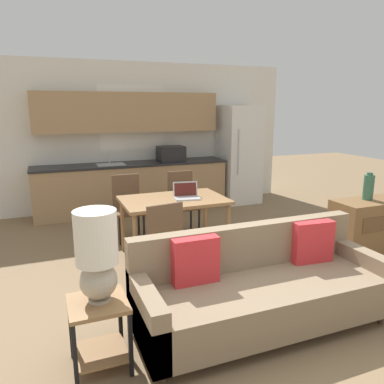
{
  "coord_description": "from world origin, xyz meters",
  "views": [
    {
      "loc": [
        -1.48,
        -2.37,
        1.91
      ],
      "look_at": [
        0.06,
        1.5,
        0.95
      ],
      "focal_mm": 35.0,
      "sensor_mm": 36.0,
      "label": 1
    }
  ],
  "objects_px": {
    "dining_table": "(174,204)",
    "dining_chair_near_left": "(161,240)",
    "refrigerator": "(239,155)",
    "credenza": "(378,228)",
    "table_lamp": "(97,254)",
    "dining_chair_far_right": "(183,200)",
    "dining_chair_far_left": "(128,205)",
    "side_table": "(99,324)",
    "vase": "(369,187)",
    "couch": "(260,288)",
    "laptop": "(186,194)"
  },
  "relations": [
    {
      "from": "refrigerator",
      "to": "vase",
      "type": "relative_size",
      "value": 5.65
    },
    {
      "from": "table_lamp",
      "to": "credenza",
      "type": "height_order",
      "value": "table_lamp"
    },
    {
      "from": "table_lamp",
      "to": "refrigerator",
      "type": "bearing_deg",
      "value": 50.41
    },
    {
      "from": "vase",
      "to": "dining_chair_near_left",
      "type": "bearing_deg",
      "value": 174.69
    },
    {
      "from": "dining_table",
      "to": "credenza",
      "type": "distance_m",
      "value": 2.62
    },
    {
      "from": "table_lamp",
      "to": "couch",
      "type": "bearing_deg",
      "value": 1.6
    },
    {
      "from": "credenza",
      "to": "dining_chair_far_left",
      "type": "distance_m",
      "value": 3.38
    },
    {
      "from": "dining_table",
      "to": "side_table",
      "type": "relative_size",
      "value": 2.49
    },
    {
      "from": "dining_chair_far_left",
      "to": "couch",
      "type": "bearing_deg",
      "value": -76.37
    },
    {
      "from": "dining_table",
      "to": "dining_chair_near_left",
      "type": "height_order",
      "value": "dining_chair_near_left"
    },
    {
      "from": "laptop",
      "to": "dining_table",
      "type": "bearing_deg",
      "value": -178.39
    },
    {
      "from": "table_lamp",
      "to": "dining_chair_far_right",
      "type": "xyz_separation_m",
      "value": [
        1.63,
        2.66,
        -0.39
      ]
    },
    {
      "from": "table_lamp",
      "to": "credenza",
      "type": "relative_size",
      "value": 0.53
    },
    {
      "from": "table_lamp",
      "to": "laptop",
      "type": "height_order",
      "value": "table_lamp"
    },
    {
      "from": "dining_table",
      "to": "couch",
      "type": "bearing_deg",
      "value": -84.31
    },
    {
      "from": "dining_chair_far_left",
      "to": "credenza",
      "type": "bearing_deg",
      "value": -33.15
    },
    {
      "from": "refrigerator",
      "to": "laptop",
      "type": "height_order",
      "value": "refrigerator"
    },
    {
      "from": "couch",
      "to": "vase",
      "type": "xyz_separation_m",
      "value": [
        2.02,
        0.8,
        0.59
      ]
    },
    {
      "from": "vase",
      "to": "laptop",
      "type": "bearing_deg",
      "value": 154.2
    },
    {
      "from": "table_lamp",
      "to": "laptop",
      "type": "distance_m",
      "value": 2.29
    },
    {
      "from": "dining_chair_near_left",
      "to": "dining_chair_far_right",
      "type": "bearing_deg",
      "value": -126.18
    },
    {
      "from": "side_table",
      "to": "laptop",
      "type": "xyz_separation_m",
      "value": [
        1.39,
        1.85,
        0.45
      ]
    },
    {
      "from": "dining_table",
      "to": "table_lamp",
      "type": "bearing_deg",
      "value": -123.08
    },
    {
      "from": "credenza",
      "to": "vase",
      "type": "relative_size",
      "value": 3.73
    },
    {
      "from": "side_table",
      "to": "dining_chair_near_left",
      "type": "distance_m",
      "value": 1.38
    },
    {
      "from": "dining_chair_near_left",
      "to": "dining_chair_far_left",
      "type": "bearing_deg",
      "value": -97.94
    },
    {
      "from": "table_lamp",
      "to": "dining_chair_far_right",
      "type": "bearing_deg",
      "value": 58.57
    },
    {
      "from": "refrigerator",
      "to": "dining_chair_far_left",
      "type": "height_order",
      "value": "refrigerator"
    },
    {
      "from": "couch",
      "to": "laptop",
      "type": "height_order",
      "value": "laptop"
    },
    {
      "from": "side_table",
      "to": "dining_chair_far_right",
      "type": "distance_m",
      "value": 3.15
    },
    {
      "from": "vase",
      "to": "laptop",
      "type": "xyz_separation_m",
      "value": [
        -2.04,
        0.98,
        -0.13
      ]
    },
    {
      "from": "credenza",
      "to": "table_lamp",
      "type": "bearing_deg",
      "value": -167.52
    },
    {
      "from": "refrigerator",
      "to": "side_table",
      "type": "bearing_deg",
      "value": -129.62
    },
    {
      "from": "vase",
      "to": "dining_chair_far_right",
      "type": "relative_size",
      "value": 0.36
    },
    {
      "from": "couch",
      "to": "laptop",
      "type": "relative_size",
      "value": 6.29
    },
    {
      "from": "table_lamp",
      "to": "dining_chair_near_left",
      "type": "xyz_separation_m",
      "value": [
        0.79,
        1.09,
        -0.39
      ]
    },
    {
      "from": "couch",
      "to": "dining_chair_near_left",
      "type": "xyz_separation_m",
      "value": [
        -0.59,
        1.05,
        0.16
      ]
    },
    {
      "from": "refrigerator",
      "to": "couch",
      "type": "bearing_deg",
      "value": -116.07
    },
    {
      "from": "dining_table",
      "to": "laptop",
      "type": "distance_m",
      "value": 0.21
    },
    {
      "from": "refrigerator",
      "to": "side_table",
      "type": "relative_size",
      "value": 3.62
    },
    {
      "from": "table_lamp",
      "to": "vase",
      "type": "bearing_deg",
      "value": 13.91
    },
    {
      "from": "credenza",
      "to": "dining_chair_far_left",
      "type": "height_order",
      "value": "dining_chair_far_left"
    },
    {
      "from": "couch",
      "to": "side_table",
      "type": "bearing_deg",
      "value": -177.69
    },
    {
      "from": "side_table",
      "to": "refrigerator",
      "type": "bearing_deg",
      "value": 50.38
    },
    {
      "from": "couch",
      "to": "dining_chair_near_left",
      "type": "distance_m",
      "value": 1.21
    },
    {
      "from": "refrigerator",
      "to": "dining_chair_near_left",
      "type": "xyz_separation_m",
      "value": [
        -2.55,
        -2.96,
        -0.45
      ]
    },
    {
      "from": "couch",
      "to": "laptop",
      "type": "distance_m",
      "value": 1.85
    },
    {
      "from": "refrigerator",
      "to": "credenza",
      "type": "bearing_deg",
      "value": -85.72
    },
    {
      "from": "dining_chair_far_left",
      "to": "dining_chair_near_left",
      "type": "relative_size",
      "value": 1.0
    },
    {
      "from": "dining_chair_near_left",
      "to": "laptop",
      "type": "relative_size",
      "value": 2.62
    }
  ]
}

